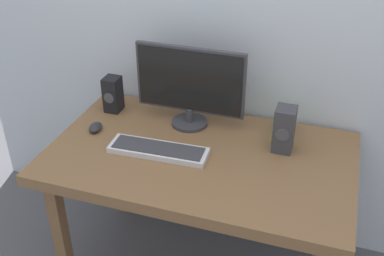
{
  "coord_description": "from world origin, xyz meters",
  "views": [
    {
      "loc": [
        0.5,
        -1.61,
        1.87
      ],
      "look_at": [
        -0.04,
        0.0,
        0.84
      ],
      "focal_mm": 43.92,
      "sensor_mm": 36.0,
      "label": 1
    }
  ],
  "objects_px": {
    "desk": "(200,167)",
    "keyboard_primary": "(158,150)",
    "monitor": "(190,85)",
    "speaker_right": "(284,129)",
    "mouse": "(95,127)",
    "speaker_left": "(113,94)",
    "coffee_mug": "(283,124)"
  },
  "relations": [
    {
      "from": "mouse",
      "to": "speaker_left",
      "type": "bearing_deg",
      "value": 80.83
    },
    {
      "from": "monitor",
      "to": "coffee_mug",
      "type": "relative_size",
      "value": 5.78
    },
    {
      "from": "keyboard_primary",
      "to": "speaker_right",
      "type": "bearing_deg",
      "value": 21.43
    },
    {
      "from": "speaker_right",
      "to": "coffee_mug",
      "type": "relative_size",
      "value": 2.28
    },
    {
      "from": "desk",
      "to": "keyboard_primary",
      "type": "relative_size",
      "value": 3.01
    },
    {
      "from": "speaker_right",
      "to": "coffee_mug",
      "type": "height_order",
      "value": "speaker_right"
    },
    {
      "from": "desk",
      "to": "speaker_right",
      "type": "distance_m",
      "value": 0.4
    },
    {
      "from": "desk",
      "to": "monitor",
      "type": "relative_size",
      "value": 2.56
    },
    {
      "from": "speaker_right",
      "to": "speaker_left",
      "type": "bearing_deg",
      "value": 174.18
    },
    {
      "from": "monitor",
      "to": "speaker_right",
      "type": "bearing_deg",
      "value": -10.54
    },
    {
      "from": "mouse",
      "to": "speaker_left",
      "type": "distance_m",
      "value": 0.22
    },
    {
      "from": "mouse",
      "to": "speaker_left",
      "type": "relative_size",
      "value": 0.49
    },
    {
      "from": "speaker_left",
      "to": "coffee_mug",
      "type": "xyz_separation_m",
      "value": [
        0.83,
        0.06,
        -0.04
      ]
    },
    {
      "from": "desk",
      "to": "speaker_left",
      "type": "relative_size",
      "value": 7.39
    },
    {
      "from": "monitor",
      "to": "mouse",
      "type": "xyz_separation_m",
      "value": [
        -0.4,
        -0.2,
        -0.19
      ]
    },
    {
      "from": "keyboard_primary",
      "to": "speaker_right",
      "type": "relative_size",
      "value": 2.15
    },
    {
      "from": "desk",
      "to": "mouse",
      "type": "relative_size",
      "value": 15.09
    },
    {
      "from": "speaker_right",
      "to": "speaker_left",
      "type": "relative_size",
      "value": 1.14
    },
    {
      "from": "monitor",
      "to": "speaker_right",
      "type": "xyz_separation_m",
      "value": [
        0.45,
        -0.08,
        -0.1
      ]
    },
    {
      "from": "desk",
      "to": "speaker_left",
      "type": "distance_m",
      "value": 0.6
    },
    {
      "from": "speaker_right",
      "to": "mouse",
      "type": "bearing_deg",
      "value": -172.12
    },
    {
      "from": "desk",
      "to": "coffee_mug",
      "type": "relative_size",
      "value": 14.78
    },
    {
      "from": "coffee_mug",
      "to": "desk",
      "type": "bearing_deg",
      "value": -137.17
    },
    {
      "from": "speaker_right",
      "to": "keyboard_primary",
      "type": "bearing_deg",
      "value": -158.57
    },
    {
      "from": "monitor",
      "to": "keyboard_primary",
      "type": "height_order",
      "value": "monitor"
    },
    {
      "from": "monitor",
      "to": "coffee_mug",
      "type": "distance_m",
      "value": 0.46
    },
    {
      "from": "mouse",
      "to": "coffee_mug",
      "type": "distance_m",
      "value": 0.87
    },
    {
      "from": "keyboard_primary",
      "to": "speaker_right",
      "type": "xyz_separation_m",
      "value": [
        0.5,
        0.2,
        0.09
      ]
    },
    {
      "from": "desk",
      "to": "coffee_mug",
      "type": "xyz_separation_m",
      "value": [
        0.31,
        0.29,
        0.12
      ]
    },
    {
      "from": "keyboard_primary",
      "to": "monitor",
      "type": "bearing_deg",
      "value": 79.95
    },
    {
      "from": "keyboard_primary",
      "to": "speaker_left",
      "type": "bearing_deg",
      "value": 141.07
    },
    {
      "from": "speaker_right",
      "to": "speaker_left",
      "type": "height_order",
      "value": "speaker_right"
    }
  ]
}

